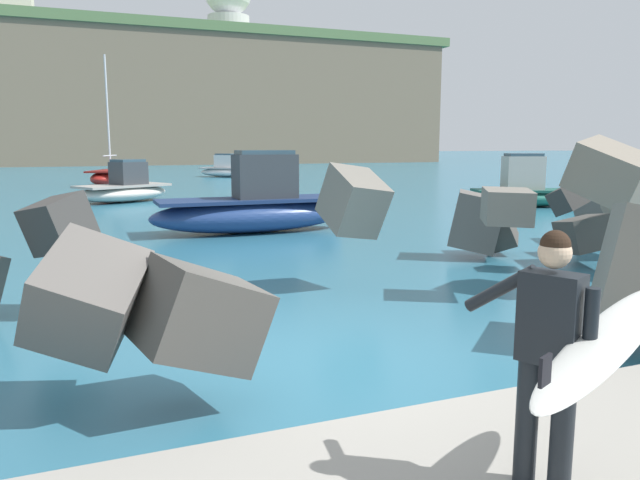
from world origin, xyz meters
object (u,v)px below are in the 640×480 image
at_px(boat_near_right, 109,177).
at_px(station_building_central, 1,3).
at_px(boat_near_centre, 529,191).
at_px(boat_mid_right, 253,207).
at_px(surfer_with_board, 568,344).
at_px(boat_near_left, 229,170).
at_px(boat_mid_left, 124,189).

distance_m(boat_near_right, station_building_central, 51.64).
relative_size(boat_near_centre, boat_mid_right, 0.92).
relative_size(surfer_with_board, station_building_central, 0.27).
distance_m(boat_near_left, station_building_central, 47.95).
xyz_separation_m(boat_mid_right, station_building_central, (-12.77, 69.73, 19.02)).
bearing_deg(boat_near_left, station_building_central, 115.65).
distance_m(boat_near_right, boat_mid_left, 11.46).
xyz_separation_m(boat_near_left, station_building_central, (-19.02, 39.61, 19.19)).
height_order(boat_mid_left, station_building_central, station_building_central).
relative_size(surfer_with_board, boat_mid_right, 0.35).
bearing_deg(station_building_central, surfer_with_board, -82.52).
height_order(boat_near_centre, station_building_central, station_building_central).
bearing_deg(boat_mid_right, surfer_with_board, -97.13).
distance_m(surfer_with_board, boat_mid_right, 14.23).
height_order(surfer_with_board, station_building_central, station_building_central).
bearing_deg(boat_near_right, boat_near_left, 38.27).
distance_m(boat_near_centre, boat_mid_right, 12.97).
relative_size(surfer_with_board, boat_near_right, 0.26).
bearing_deg(station_building_central, boat_mid_left, -80.40).
relative_size(surfer_with_board, boat_mid_left, 0.43).
bearing_deg(boat_mid_left, boat_near_left, 64.04).
height_order(boat_near_right, station_building_central, station_building_central).
distance_m(surfer_with_board, boat_near_centre, 22.37).
bearing_deg(surfer_with_board, boat_mid_right, 82.87).
bearing_deg(station_building_central, boat_near_right, -78.28).
bearing_deg(boat_near_centre, boat_mid_right, -166.57).
height_order(boat_mid_left, boat_mid_right, boat_mid_right).
distance_m(boat_near_left, boat_near_centre, 27.84).
height_order(boat_near_right, boat_mid_right, boat_near_right).
xyz_separation_m(surfer_with_board, boat_near_centre, (14.38, 17.12, -0.63)).
relative_size(boat_near_right, station_building_central, 1.05).
relative_size(boat_mid_right, station_building_central, 0.77).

